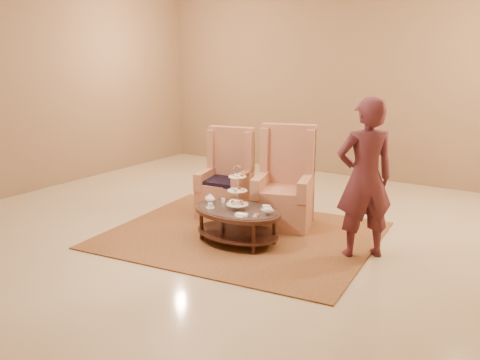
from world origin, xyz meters
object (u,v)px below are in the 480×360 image
Objects in this scene: tea_table at (237,215)px; person at (365,179)px; armchair_left at (227,185)px; armchair_right at (285,192)px.

person reaches higher than tea_table.
armchair_left is 0.92m from armchair_right.
tea_table is 0.99× the size of armchair_left.
tea_table is at bearing -26.28° from person.
person is (1.27, -0.51, 0.46)m from armchair_right.
armchair_right is at bearing 86.67° from tea_table.
tea_table is at bearing -115.60° from armchair_right.
armchair_left is at bearing 164.10° from armchair_right.
armchair_left is 2.30m from person.
person is at bearing -25.80° from armchair_left.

